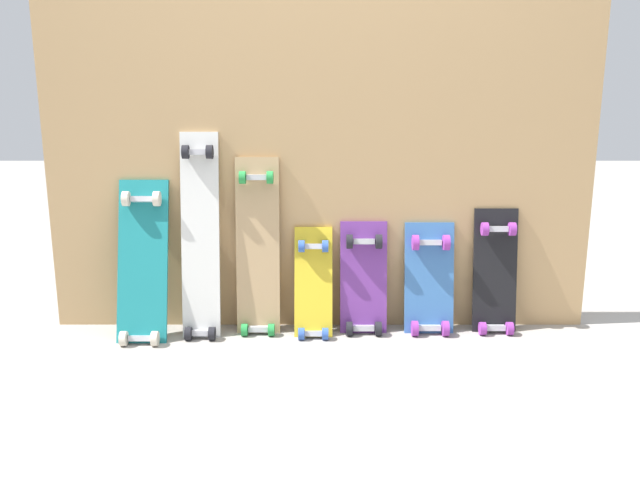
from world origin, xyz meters
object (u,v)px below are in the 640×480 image
at_px(skateboard_black, 495,278).
at_px(skateboard_yellow, 313,290).
at_px(skateboard_white, 200,243).
at_px(skateboard_purple, 364,284).
at_px(skateboard_teal, 142,268).
at_px(skateboard_natural, 258,254).
at_px(skateboard_blue, 429,285).

bearing_deg(skateboard_black, skateboard_yellow, -177.58).
bearing_deg(skateboard_white, skateboard_yellow, -0.59).
relative_size(skateboard_purple, skateboard_black, 0.90).
xyz_separation_m(skateboard_teal, skateboard_purple, (1.00, 0.06, -0.10)).
bearing_deg(skateboard_white, skateboard_purple, 1.82).
bearing_deg(skateboard_natural, skateboard_purple, -0.57).
relative_size(skateboard_natural, skateboard_yellow, 1.57).
relative_size(skateboard_purple, skateboard_blue, 1.01).
height_order(skateboard_teal, skateboard_purple, skateboard_teal).
bearing_deg(skateboard_purple, skateboard_natural, 179.43).
xyz_separation_m(skateboard_yellow, skateboard_purple, (0.23, 0.03, 0.02)).
height_order(skateboard_blue, skateboard_black, skateboard_black).
height_order(skateboard_white, skateboard_purple, skateboard_white).
bearing_deg(skateboard_blue, skateboard_teal, -177.28).
xyz_separation_m(skateboard_purple, skateboard_black, (0.61, 0.01, 0.03)).
height_order(skateboard_purple, skateboard_black, skateboard_black).
distance_m(skateboard_teal, skateboard_black, 1.60).
relative_size(skateboard_teal, skateboard_yellow, 1.38).
bearing_deg(skateboard_purple, skateboard_blue, -0.48).
xyz_separation_m(skateboard_blue, skateboard_black, (0.30, 0.01, 0.03)).
bearing_deg(skateboard_purple, skateboard_black, 0.63).
height_order(skateboard_white, skateboard_black, skateboard_white).
xyz_separation_m(skateboard_white, skateboard_natural, (0.25, 0.03, -0.06)).
xyz_separation_m(skateboard_white, skateboard_blue, (1.04, 0.02, -0.20)).
height_order(skateboard_natural, skateboard_yellow, skateboard_natural).
distance_m(skateboard_white, skateboard_natural, 0.26).
xyz_separation_m(skateboard_teal, skateboard_black, (1.60, 0.07, -0.07)).
bearing_deg(skateboard_white, skateboard_blue, 1.15).
bearing_deg(skateboard_teal, skateboard_blue, 2.72).
height_order(skateboard_yellow, skateboard_blue, skateboard_blue).
bearing_deg(skateboard_teal, skateboard_yellow, 2.65).
distance_m(skateboard_natural, skateboard_yellow, 0.30).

